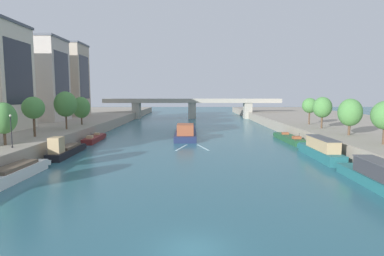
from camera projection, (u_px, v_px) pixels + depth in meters
name	position (u px, v px, depth m)	size (l,w,h in m)	color
ground_plane	(192.00, 250.00, 18.00)	(400.00, 400.00, 0.00)	#2D6070
quay_left	(28.00, 128.00, 72.52)	(36.00, 170.00, 2.41)	gray
quay_right	(356.00, 128.00, 72.56)	(36.00, 170.00, 2.41)	gray
barge_midriver	(186.00, 131.00, 67.17)	(4.46, 24.29, 3.20)	#1E284C
wake_behind_barge	(192.00, 147.00, 52.49)	(5.60, 5.89, 0.03)	#A0CCD6
moored_boat_left_midway	(5.00, 174.00, 31.26)	(2.63, 13.03, 3.37)	silver
moored_boat_left_near	(65.00, 150.00, 45.25)	(2.15, 11.02, 3.20)	black
moored_boat_left_gap_after	(94.00, 138.00, 59.51)	(2.30, 10.59, 2.08)	maroon
moored_boat_right_gap_after	(320.00, 149.00, 43.75)	(2.47, 12.61, 3.00)	#23666B
moored_boat_right_lone	(289.00, 138.00, 59.63)	(2.86, 13.53, 2.09)	#235633
tree_left_end_of_row	(3.00, 118.00, 39.91)	(3.23, 3.23, 5.59)	brown
tree_left_past_mid	(33.00, 108.00, 47.81)	(3.33, 3.33, 6.23)	brown
tree_left_distant	(65.00, 104.00, 57.99)	(4.13, 4.13, 7.13)	brown
tree_left_second	(81.00, 107.00, 67.17)	(3.76, 3.76, 6.04)	brown
tree_right_end_of_row	(350.00, 112.00, 49.89)	(3.73, 3.73, 5.91)	brown
tree_right_second	(322.00, 107.00, 59.62)	(3.55, 3.55, 6.09)	brown
tree_right_nearest	(309.00, 106.00, 67.25)	(3.22, 3.22, 5.77)	brown
lamppost_left_bank	(11.00, 129.00, 38.13)	(0.28, 0.28, 4.15)	black
building_left_middle	(33.00, 80.00, 75.62)	(14.85, 10.56, 20.28)	#BCB2A8
building_left_far_end	(61.00, 80.00, 92.21)	(14.22, 10.12, 21.49)	#B2A38E
bridge_far	(192.00, 106.00, 113.80)	(65.07, 4.40, 7.29)	#ADA899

